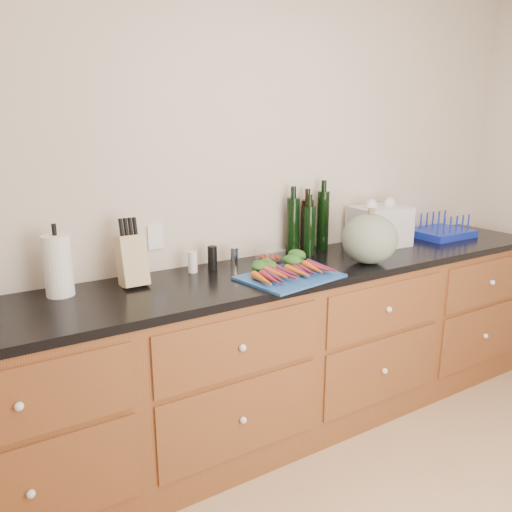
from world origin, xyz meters
TOP-DOWN VIEW (x-y plane):
  - wall_back at (0.00, 1.62)m, footprint 4.10×0.05m
  - cabinets at (0.00, 1.30)m, footprint 3.60×0.64m
  - countertop at (0.00, 1.30)m, footprint 3.64×0.62m
  - cutting_board at (-0.09, 1.14)m, footprint 0.51×0.42m
  - carrots at (-0.09, 1.18)m, footprint 0.39×0.29m
  - squash at (0.44, 1.14)m, footprint 0.30×0.30m
  - paper_towel at (-1.10, 1.46)m, footprint 0.12×0.12m
  - knife_block at (-0.78, 1.44)m, footprint 0.12×0.12m
  - grinder_salt at (-0.45, 1.48)m, footprint 0.05×0.05m
  - grinder_pepper at (-0.34, 1.48)m, footprint 0.05×0.05m
  - canister_chrome at (-0.21, 1.48)m, footprint 0.04×0.04m
  - tomato_box at (0.01, 1.47)m, footprint 0.13×0.11m
  - bottles at (0.30, 1.51)m, footprint 0.29×0.15m
  - grocery_bag at (0.79, 1.42)m, footprint 0.35×0.29m
  - dish_rack at (1.33, 1.38)m, footprint 0.38×0.31m

SIDE VIEW (x-z plane):
  - cabinets at x=0.00m, z-range 0.00..0.90m
  - countertop at x=0.00m, z-range 0.90..0.94m
  - cutting_board at x=-0.09m, z-range 0.94..0.95m
  - tomato_box at x=0.01m, z-range 0.94..1.00m
  - carrots at x=-0.09m, z-range 0.95..1.00m
  - dish_rack at x=1.33m, z-range 0.90..1.05m
  - canister_chrome at x=-0.21m, z-range 0.94..1.04m
  - grinder_salt at x=-0.45m, z-range 0.94..1.05m
  - grinder_pepper at x=-0.34m, z-range 0.94..1.06m
  - knife_block at x=-0.78m, z-range 0.94..1.18m
  - grocery_bag at x=0.79m, z-range 0.94..1.18m
  - squash at x=0.44m, z-range 0.94..1.21m
  - paper_towel at x=-1.10m, z-range 0.94..1.21m
  - bottles at x=0.30m, z-range 0.92..1.28m
  - wall_back at x=0.00m, z-range 0.00..2.60m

